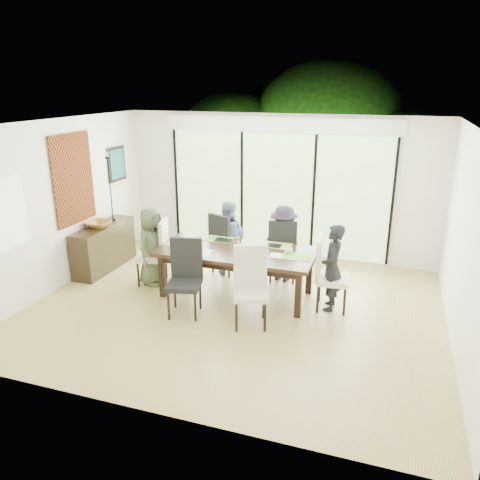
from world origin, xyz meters
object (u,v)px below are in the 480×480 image
(chair_right_end, at_px, (333,274))
(vase, at_px, (241,246))
(chair_far_left, at_px, (228,242))
(bowl, at_px, (98,224))
(person_right_end, at_px, (332,268))
(laptop, at_px, (184,245))
(table_top, at_px, (237,252))
(cup_a, at_px, (199,239))
(chair_near_right, at_px, (251,288))
(person_left_end, at_px, (152,246))
(chair_left_end, at_px, (151,252))
(chair_near_left, at_px, (184,279))
(sideboard, at_px, (104,247))
(cup_c, at_px, (289,250))
(cup_b, at_px, (244,250))
(chair_far_right, at_px, (283,248))
(person_far_left, at_px, (228,238))
(person_far_right, at_px, (283,243))

(chair_right_end, relative_size, vase, 9.17)
(chair_far_left, height_order, bowl, chair_far_left)
(person_right_end, relative_size, laptop, 3.91)
(table_top, bearing_deg, cup_a, 167.91)
(chair_near_right, height_order, bowl, chair_near_right)
(laptop, bearing_deg, cup_a, 15.89)
(chair_far_left, xyz_separation_m, person_left_end, (-1.03, -0.85, 0.10))
(chair_left_end, height_order, chair_near_left, same)
(cup_a, bearing_deg, chair_right_end, -3.90)
(chair_near_right, relative_size, sideboard, 0.77)
(cup_c, bearing_deg, chair_right_end, -8.13)
(cup_a, height_order, cup_b, cup_a)
(laptop, bearing_deg, chair_far_right, -8.99)
(vase, relative_size, bowl, 0.28)
(bowl, bearing_deg, person_left_end, -10.32)
(vase, bearing_deg, person_far_left, 122.66)
(chair_far_right, bearing_deg, chair_near_left, 50.77)
(laptop, bearing_deg, chair_left_end, 128.11)
(bowl, bearing_deg, chair_near_left, -26.83)
(chair_left_end, distance_m, chair_far_right, 2.22)
(table_top, height_order, vase, vase)
(chair_near_left, height_order, cup_c, chair_near_left)
(chair_left_end, relative_size, chair_near_right, 1.00)
(table_top, xyz_separation_m, cup_b, (0.15, -0.10, 0.08))
(person_right_end, height_order, cup_b, person_right_end)
(vase, bearing_deg, cup_c, 3.81)
(chair_left_end, xyz_separation_m, person_far_right, (2.05, 0.83, 0.10))
(sideboard, bearing_deg, person_right_end, -4.31)
(cup_c, bearing_deg, chair_far_right, 108.43)
(chair_far_right, distance_m, person_right_end, 1.26)
(cup_b, bearing_deg, person_left_end, 176.49)
(chair_near_right, height_order, laptop, chair_near_right)
(chair_left_end, relative_size, sideboard, 0.77)
(chair_far_right, height_order, chair_near_left, same)
(cup_b, bearing_deg, sideboard, 171.62)
(cup_b, relative_size, cup_c, 0.81)
(cup_a, bearing_deg, laptop, -120.96)
(laptop, height_order, bowl, bowl)
(table_top, distance_m, person_far_right, 1.00)
(table_top, xyz_separation_m, person_far_right, (0.55, 0.83, -0.08))
(chair_near_right, height_order, person_far_right, person_far_right)
(bowl, bearing_deg, cup_a, -1.79)
(chair_far_right, height_order, chair_near_right, same)
(person_right_end, relative_size, bowl, 3.03)
(chair_near_right, height_order, person_right_end, person_right_end)
(person_right_end, distance_m, cup_c, 0.70)
(chair_far_right, height_order, vase, chair_far_right)
(chair_left_end, relative_size, cup_c, 8.87)
(chair_left_end, xyz_separation_m, bowl, (-1.14, 0.21, 0.31))
(chair_near_right, height_order, cup_c, chair_near_right)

